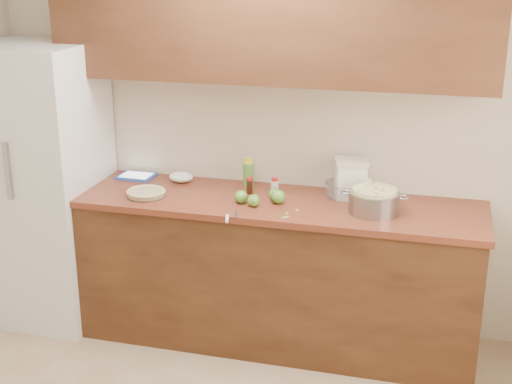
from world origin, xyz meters
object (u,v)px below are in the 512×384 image
(pie, at_px, (146,193))
(colander, at_px, (374,201))
(flour_canister, at_px, (351,178))
(tablet, at_px, (136,176))

(pie, bearing_deg, colander, 2.92)
(flour_canister, bearing_deg, pie, -165.46)
(colander, height_order, tablet, colander)
(flour_canister, relative_size, tablet, 0.98)
(colander, relative_size, flour_canister, 1.64)
(pie, distance_m, tablet, 0.40)
(tablet, bearing_deg, flour_canister, 0.58)
(pie, bearing_deg, tablet, 122.41)
(colander, distance_m, flour_canister, 0.30)
(pie, relative_size, colander, 0.64)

